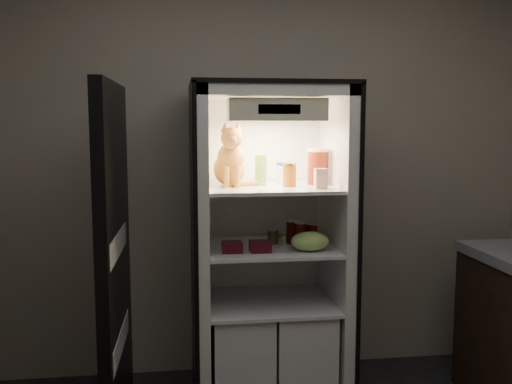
# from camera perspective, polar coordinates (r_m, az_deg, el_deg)

# --- Properties ---
(room_shell) EXTENTS (3.60, 3.60, 3.60)m
(room_shell) POSITION_cam_1_polar(r_m,az_deg,el_deg) (1.96, 7.66, 6.02)
(room_shell) COLOR white
(room_shell) RESTS_ON floor
(refrigerator) EXTENTS (0.90, 0.72, 1.88)m
(refrigerator) POSITION_cam_1_polar(r_m,az_deg,el_deg) (3.42, 1.21, -7.60)
(refrigerator) COLOR white
(refrigerator) RESTS_ON floor
(fridge_door) EXTENTS (0.08, 0.87, 1.85)m
(fridge_door) POSITION_cam_1_polar(r_m,az_deg,el_deg) (3.01, -13.95, -7.41)
(fridge_door) COLOR black
(fridge_door) RESTS_ON floor
(tabby_cat) EXTENTS (0.30, 0.34, 0.37)m
(tabby_cat) POSITION_cam_1_polar(r_m,az_deg,el_deg) (3.28, -2.59, 3.03)
(tabby_cat) COLOR #C86D19
(tabby_cat) RESTS_ON refrigerator
(parmesan_shaker) EXTENTS (0.07, 0.07, 0.18)m
(parmesan_shaker) POSITION_cam_1_polar(r_m,az_deg,el_deg) (3.31, 0.48, 2.24)
(parmesan_shaker) COLOR green
(parmesan_shaker) RESTS_ON refrigerator
(mayo_tub) EXTENTS (0.09, 0.09, 0.13)m
(mayo_tub) POSITION_cam_1_polar(r_m,az_deg,el_deg) (3.38, 2.81, 1.90)
(mayo_tub) COLOR white
(mayo_tub) RESTS_ON refrigerator
(salsa_jar) EXTENTS (0.08, 0.08, 0.13)m
(salsa_jar) POSITION_cam_1_polar(r_m,az_deg,el_deg) (3.24, 3.37, 1.74)
(salsa_jar) COLOR maroon
(salsa_jar) RESTS_ON refrigerator
(pepper_jar) EXTENTS (0.12, 0.12, 0.21)m
(pepper_jar) POSITION_cam_1_polar(r_m,az_deg,el_deg) (3.36, 6.22, 2.54)
(pepper_jar) COLOR maroon
(pepper_jar) RESTS_ON refrigerator
(cream_carton) EXTENTS (0.06, 0.06, 0.11)m
(cream_carton) POSITION_cam_1_polar(r_m,az_deg,el_deg) (3.15, 6.48, 1.34)
(cream_carton) COLOR white
(cream_carton) RESTS_ON refrigerator
(soda_can_a) EXTENTS (0.07, 0.07, 0.13)m
(soda_can_a) POSITION_cam_1_polar(r_m,az_deg,el_deg) (3.39, 3.65, -4.01)
(soda_can_a) COLOR black
(soda_can_a) RESTS_ON refrigerator
(soda_can_b) EXTENTS (0.07, 0.07, 0.12)m
(soda_can_b) POSITION_cam_1_polar(r_m,az_deg,el_deg) (3.38, 5.61, -4.19)
(soda_can_b) COLOR black
(soda_can_b) RESTS_ON refrigerator
(soda_can_c) EXTENTS (0.07, 0.07, 0.14)m
(soda_can_c) POSITION_cam_1_polar(r_m,az_deg,el_deg) (3.33, 4.47, -4.21)
(soda_can_c) COLOR black
(soda_can_c) RESTS_ON refrigerator
(condiment_jar) EXTENTS (0.06, 0.06, 0.09)m
(condiment_jar) POSITION_cam_1_polar(r_m,az_deg,el_deg) (3.38, 1.71, -4.42)
(condiment_jar) COLOR #553B18
(condiment_jar) RESTS_ON refrigerator
(grape_bag) EXTENTS (0.22, 0.16, 0.11)m
(grape_bag) POSITION_cam_1_polar(r_m,az_deg,el_deg) (3.20, 5.42, -4.93)
(grape_bag) COLOR #81AF51
(grape_bag) RESTS_ON refrigerator
(berry_box_left) EXTENTS (0.11, 0.11, 0.06)m
(berry_box_left) POSITION_cam_1_polar(r_m,az_deg,el_deg) (3.17, -2.40, -5.52)
(berry_box_left) COLOR #530D18
(berry_box_left) RESTS_ON refrigerator
(berry_box_right) EXTENTS (0.11, 0.11, 0.06)m
(berry_box_right) POSITION_cam_1_polar(r_m,az_deg,el_deg) (3.18, 0.41, -5.46)
(berry_box_right) COLOR #530D18
(berry_box_right) RESTS_ON refrigerator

